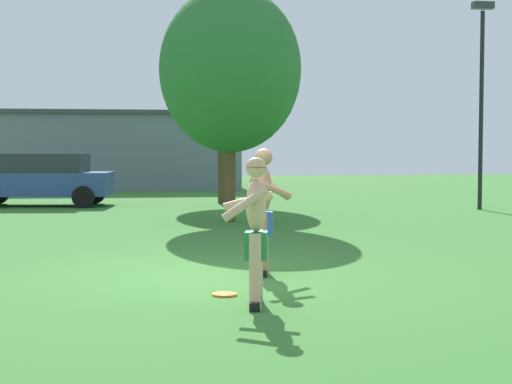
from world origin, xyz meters
The scene contains 9 objects.
ground_plane centered at (0.00, 0.00, 0.00)m, with size 80.00×80.00×0.00m, color #38752D.
player_with_cap centered at (0.29, -2.01, 0.88)m, with size 0.62×0.68×1.62m.
player_in_blue centered at (0.68, 0.02, 0.90)m, with size 0.64×0.58×1.71m.
frisbee centered at (0.01, -1.38, 0.01)m, with size 0.29×0.29×0.03m, color orange.
car_blue_mid_lot centered at (-4.14, 13.53, 0.82)m, with size 4.47×2.40×1.58m.
lamp_post centered at (8.40, 10.38, 3.57)m, with size 0.60×0.24×5.83m.
outbuilding_behind_lot centered at (-2.19, 24.83, 1.67)m, with size 10.59×7.17×3.33m.
tree_left_field centered at (1.41, 13.87, 4.34)m, with size 3.43×3.43×6.43m.
tree_behind_players centered at (1.01, 7.66, 3.55)m, with size 3.31×3.31×5.49m.
Camera 1 is at (-0.81, -10.08, 1.68)m, focal length 53.40 mm.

